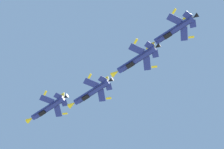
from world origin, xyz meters
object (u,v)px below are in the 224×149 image
Objects in this scene: fighter_jet_lead at (47,108)px; fighter_jet_left_outer at (173,30)px; fighter_jet_left_wing at (91,93)px; fighter_jet_right_wing at (136,60)px.

fighter_jet_left_outer is (34.07, -28.84, -1.41)m from fighter_jet_lead.
fighter_jet_left_wing is 29.74m from fighter_jet_left_outer.
fighter_jet_left_outer is at bearing -89.97° from fighter_jet_lead.
fighter_jet_right_wing is (24.58, -20.38, -4.46)m from fighter_jet_lead.
fighter_jet_lead is 32.25m from fighter_jet_right_wing.
fighter_jet_left_wing is at bearing 85.70° from fighter_jet_left_outer.
fighter_jet_lead reaches higher than fighter_jet_left_wing.
fighter_jet_left_wing reaches higher than fighter_jet_right_wing.
fighter_jet_lead is 1.00× the size of fighter_jet_right_wing.
fighter_jet_right_wing is 13.07m from fighter_jet_left_outer.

